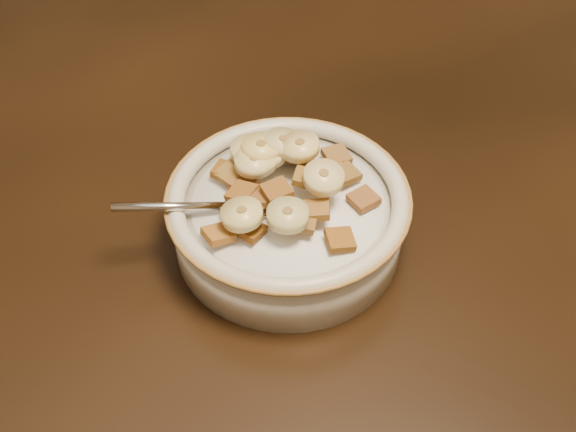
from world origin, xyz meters
TOP-DOWN VIEW (x-y plane):
  - table at (0.00, 0.00)m, footprint 1.41×0.91m
  - cereal_bowl at (0.10, -0.08)m, footprint 0.18×0.18m
  - milk at (0.10, -0.08)m, footprint 0.15×0.15m
  - spoon at (0.07, -0.07)m, footprint 0.05×0.05m
  - cereal_square_0 at (0.06, -0.07)m, footprint 0.02×0.02m
  - cereal_square_1 at (0.09, -0.03)m, footprint 0.02×0.02m
  - cereal_square_2 at (0.08, -0.08)m, footprint 0.02×0.02m
  - cereal_square_3 at (0.11, -0.13)m, footprint 0.03×0.03m
  - cereal_square_4 at (0.06, -0.07)m, footprint 0.03×0.03m
  - cereal_square_5 at (0.06, -0.06)m, footprint 0.03×0.03m
  - cereal_square_6 at (0.07, -0.05)m, footprint 0.03×0.03m
  - cereal_square_7 at (0.05, -0.07)m, footprint 0.02×0.02m
  - cereal_square_8 at (0.07, -0.03)m, footprint 0.03×0.03m
  - cereal_square_9 at (0.12, -0.07)m, footprint 0.03×0.03m
  - cereal_square_10 at (0.07, -0.07)m, footprint 0.03×0.03m
  - cereal_square_11 at (0.05, -0.09)m, footprint 0.03×0.03m
  - cereal_square_12 at (0.15, -0.08)m, footprint 0.02×0.02m
  - cereal_square_13 at (0.15, -0.11)m, footprint 0.02×0.02m
  - cereal_square_14 at (0.10, -0.10)m, footprint 0.03×0.03m
  - cereal_square_15 at (0.07, -0.03)m, footprint 0.03×0.03m
  - cereal_square_16 at (0.09, -0.11)m, footprint 0.03×0.03m
  - cereal_square_17 at (0.03, -0.08)m, footprint 0.02×0.02m
  - cereal_square_18 at (0.15, -0.06)m, footprint 0.02×0.02m
  - cereal_square_19 at (0.12, -0.03)m, footprint 0.03×0.03m
  - cereal_square_20 at (0.11, -0.03)m, footprint 0.03×0.03m
  - cereal_square_21 at (0.11, -0.08)m, footprint 0.03×0.03m
  - cereal_square_22 at (0.14, -0.07)m, footprint 0.03×0.03m
  - banana_slice_0 at (0.10, -0.04)m, footprint 0.04×0.04m
  - banana_slice_1 at (0.05, -0.09)m, footprint 0.04×0.04m
  - banana_slice_2 at (0.10, -0.04)m, footprint 0.03×0.03m
  - banana_slice_3 at (0.08, -0.04)m, footprint 0.04×0.04m
  - banana_slice_4 at (0.12, -0.05)m, footprint 0.04×0.04m
  - banana_slice_5 at (0.11, -0.04)m, footprint 0.04×0.04m
  - banana_slice_6 at (0.08, -0.11)m, footprint 0.04×0.04m
  - banana_slice_7 at (0.09, -0.03)m, footprint 0.04×0.04m
  - banana_slice_8 at (0.12, -0.05)m, footprint 0.04×0.04m
  - banana_slice_9 at (0.09, -0.04)m, footprint 0.04×0.04m
  - banana_slice_10 at (0.12, -0.09)m, footprint 0.04×0.04m

SIDE VIEW (x-z plane):
  - table at x=0.00m, z-range 0.71..0.75m
  - cereal_bowl at x=0.10m, z-range 0.75..0.79m
  - milk at x=0.10m, z-range 0.79..0.80m
  - spoon at x=0.07m, z-range 0.79..0.80m
  - cereal_square_13 at x=0.15m, z-range 0.80..0.80m
  - cereal_square_19 at x=0.12m, z-range 0.80..0.81m
  - cereal_square_20 at x=0.11m, z-range 0.80..0.81m
  - cereal_square_3 at x=0.11m, z-range 0.80..0.81m
  - cereal_square_11 at x=0.05m, z-range 0.80..0.81m
  - cereal_square_1 at x=0.09m, z-range 0.80..0.81m
  - cereal_square_8 at x=0.07m, z-range 0.80..0.81m
  - cereal_square_18 at x=0.15m, z-range 0.80..0.81m
  - cereal_square_17 at x=0.03m, z-range 0.80..0.81m
  - cereal_square_22 at x=0.14m, z-range 0.80..0.81m
  - cereal_square_12 at x=0.15m, z-range 0.80..0.81m
  - cereal_square_7 at x=0.05m, z-range 0.80..0.81m
  - cereal_square_6 at x=0.07m, z-range 0.80..0.81m
  - cereal_square_15 at x=0.07m, z-range 0.80..0.81m
  - cereal_square_0 at x=0.06m, z-range 0.80..0.81m
  - cereal_square_4 at x=0.06m, z-range 0.80..0.81m
  - cereal_square_16 at x=0.09m, z-range 0.80..0.81m
  - cereal_square_9 at x=0.12m, z-range 0.80..0.82m
  - cereal_square_14 at x=0.10m, z-range 0.80..0.81m
  - cereal_square_5 at x=0.06m, z-range 0.80..0.82m
  - cereal_square_10 at x=0.07m, z-range 0.81..0.82m
  - cereal_square_21 at x=0.11m, z-range 0.81..0.82m
  - banana_slice_7 at x=0.09m, z-range 0.81..0.82m
  - banana_slice_0 at x=0.10m, z-range 0.81..0.82m
  - banana_slice_1 at x=0.05m, z-range 0.81..0.82m
  - banana_slice_9 at x=0.09m, z-range 0.81..0.82m
  - banana_slice_6 at x=0.08m, z-range 0.81..0.82m
  - cereal_square_2 at x=0.08m, z-range 0.81..0.82m
  - banana_slice_3 at x=0.08m, z-range 0.81..0.82m
  - banana_slice_4 at x=0.12m, z-range 0.81..0.82m
  - banana_slice_5 at x=0.11m, z-range 0.81..0.83m
  - banana_slice_2 at x=0.10m, z-range 0.82..0.83m
  - banana_slice_8 at x=0.12m, z-range 0.82..0.83m
  - banana_slice_10 at x=0.12m, z-range 0.82..0.83m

